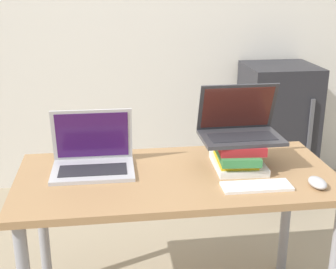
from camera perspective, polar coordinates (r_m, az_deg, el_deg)
name	(u,v)px	position (r m, az deg, el deg)	size (l,w,h in m)	color
wall_back	(143,0)	(3.36, -3.01, 16.05)	(8.00, 0.05, 2.70)	silver
desk	(177,193)	(2.03, 1.13, -7.13)	(1.35, 0.65, 0.71)	#9E754C
laptop_left	(93,158)	(2.04, -9.15, -2.89)	(0.35, 0.25, 0.26)	#B2B2B7
book_stack	(238,155)	(2.06, 8.50, -2.48)	(0.22, 0.28, 0.12)	white
laptop_on_books	(240,127)	(2.06, 8.74, 0.88)	(0.35, 0.24, 0.24)	#333338
wireless_keyboard	(257,186)	(1.90, 10.74, -6.20)	(0.28, 0.10, 0.01)	white
mouse	(317,183)	(1.96, 17.76, -5.61)	(0.06, 0.11, 0.04)	#B2B2B7
mini_fridge	(276,129)	(3.46, 13.08, 0.69)	(0.48, 0.48, 0.92)	#232328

